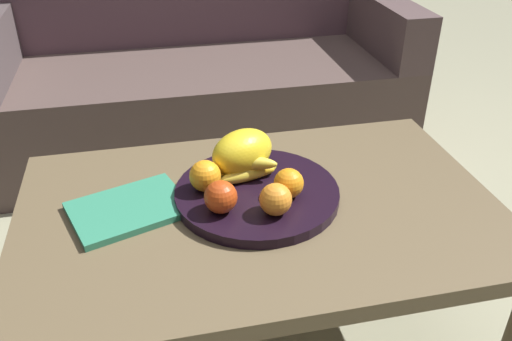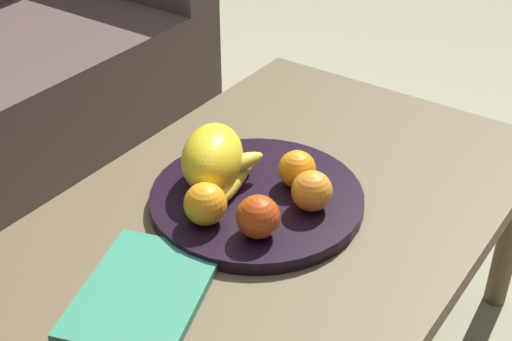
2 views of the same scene
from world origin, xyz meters
name	(u,v)px [view 2 (image 2 of 2)]	position (x,y,z in m)	size (l,w,h in m)	color
coffee_table	(271,231)	(0.00, 0.00, 0.40)	(1.10, 0.69, 0.44)	brown
fruit_bowl	(256,200)	(0.00, 0.03, 0.46)	(0.38, 0.38, 0.03)	black
melon_large_front	(212,158)	(-0.02, 0.12, 0.52)	(0.16, 0.11, 0.11)	yellow
orange_front	(297,169)	(0.06, -0.01, 0.50)	(0.07, 0.07, 0.07)	orange
orange_left	(312,191)	(0.02, -0.07, 0.50)	(0.07, 0.07, 0.07)	orange
orange_right	(205,204)	(-0.12, 0.06, 0.50)	(0.07, 0.07, 0.07)	orange
apple_front	(258,217)	(-0.09, -0.04, 0.50)	(0.07, 0.07, 0.07)	#B93E13
banana_bunch	(229,177)	(-0.02, 0.08, 0.49)	(0.16, 0.09, 0.06)	yellow
magazine	(143,293)	(-0.29, 0.04, 0.45)	(0.25, 0.18, 0.02)	#308160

